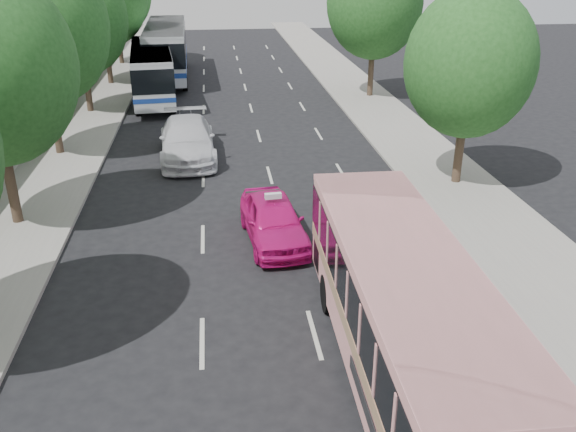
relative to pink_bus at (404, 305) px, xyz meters
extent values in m
plane|color=black|center=(-2.64, 4.00, -2.04)|extent=(120.00, 120.00, 0.00)
cube|color=#9E998E|center=(-11.14, 24.00, -1.96)|extent=(4.00, 90.00, 0.15)
cube|color=#9E998E|center=(5.86, 24.00, -1.98)|extent=(4.00, 90.00, 0.12)
cube|color=#9E998E|center=(-12.94, 24.00, -1.14)|extent=(0.30, 90.00, 1.50)
cylinder|color=#38281E|center=(-11.14, 10.00, -0.23)|extent=(0.36, 0.36, 3.61)
cylinder|color=#38281E|center=(-11.34, 18.00, -0.14)|extent=(0.36, 0.36, 3.80)
ellipsoid|color=#1F4E1B|center=(-11.34, 18.00, 3.86)|extent=(6.00, 6.00, 6.90)
cylinder|color=#38281E|center=(-11.24, 26.00, -0.29)|extent=(0.36, 0.36, 3.50)
ellipsoid|color=#1F4E1B|center=(-11.24, 26.00, 3.39)|extent=(5.52, 5.52, 6.35)
cylinder|color=#38281E|center=(-11.14, 34.00, -0.04)|extent=(0.36, 0.36, 3.99)
cylinder|color=#38281E|center=(-11.34, 42.00, -0.17)|extent=(0.36, 0.36, 3.72)
cylinder|color=#38281E|center=(6.06, 12.00, -0.42)|extent=(0.36, 0.36, 3.23)
ellipsoid|color=#1F4E1B|center=(6.06, 12.00, 2.98)|extent=(5.10, 5.10, 5.87)
sphere|color=#1F4E1B|center=(6.46, 11.70, 4.00)|extent=(3.32, 3.31, 3.31)
cylinder|color=#38281E|center=(6.36, 28.00, -0.14)|extent=(0.36, 0.36, 3.80)
ellipsoid|color=#1F4E1B|center=(6.36, 28.00, 3.86)|extent=(6.00, 6.00, 6.90)
cube|color=pink|center=(0.00, 0.00, -0.13)|extent=(2.75, 10.27, 2.74)
cube|color=#9E7A59|center=(0.00, 0.00, -0.45)|extent=(2.79, 10.29, 0.36)
cube|color=black|center=(0.00, 0.00, 0.37)|extent=(2.80, 10.30, 1.12)
cube|color=pink|center=(0.00, 0.00, 1.15)|extent=(2.77, 10.29, 0.16)
cylinder|color=black|center=(-1.07, 3.09, -1.50)|extent=(0.33, 1.07, 1.06)
cylinder|color=black|center=(1.19, 3.05, -1.50)|extent=(0.33, 1.07, 1.06)
imported|color=#D91279|center=(-2.13, 7.56, -1.25)|extent=(2.27, 4.75, 1.57)
imported|color=silver|center=(-5.22, 16.83, -1.14)|extent=(2.80, 6.28, 1.79)
cube|color=silver|center=(-7.71, 29.01, -0.13)|extent=(3.37, 11.20, 2.80)
cube|color=black|center=(-7.71, 29.01, 0.22)|extent=(3.42, 11.23, 1.38)
cube|color=navy|center=(-7.71, 29.01, -0.84)|extent=(3.41, 11.22, 0.28)
cube|color=silver|center=(-7.71, 29.01, 1.21)|extent=(3.39, 11.22, 0.13)
cylinder|color=black|center=(-9.05, 32.39, -1.53)|extent=(0.39, 1.03, 1.01)
cylinder|color=black|center=(-7.02, 32.58, -1.53)|extent=(0.39, 1.03, 1.01)
cylinder|color=black|center=(-8.36, 25.07, -1.53)|extent=(0.39, 1.03, 1.01)
cylinder|color=black|center=(-6.33, 25.26, -1.53)|extent=(0.39, 1.03, 1.01)
cube|color=silver|center=(-7.14, 35.88, 0.19)|extent=(3.09, 12.97, 3.28)
cube|color=black|center=(-7.14, 35.88, 0.60)|extent=(3.14, 13.00, 1.61)
cube|color=navy|center=(-7.14, 35.88, -0.64)|extent=(3.13, 12.99, 0.32)
cube|color=silver|center=(-7.14, 35.88, 1.76)|extent=(3.11, 12.99, 0.15)
cylinder|color=black|center=(-8.47, 39.93, -1.44)|extent=(0.38, 1.19, 1.18)
cylinder|color=black|center=(-6.03, 39.99, -1.44)|extent=(0.38, 1.19, 1.18)
cylinder|color=black|center=(-8.23, 31.33, -1.44)|extent=(0.38, 1.19, 1.18)
cylinder|color=black|center=(-5.79, 31.40, -1.44)|extent=(0.38, 1.19, 1.18)
cube|color=silver|center=(-2.13, 7.56, -0.38)|extent=(0.56, 0.23, 0.18)
camera|label=1|loc=(-3.95, -11.00, 7.26)|focal=38.00mm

